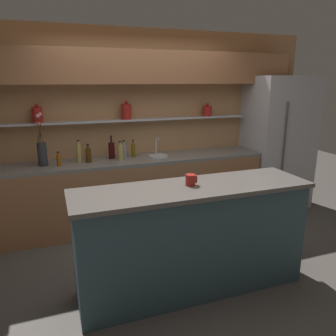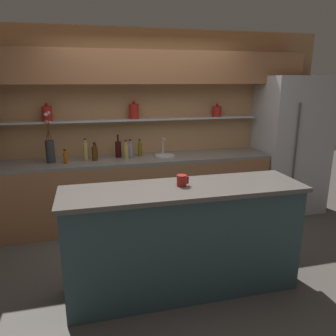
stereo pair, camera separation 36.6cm
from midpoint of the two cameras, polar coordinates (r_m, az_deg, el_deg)
The scene contains 16 objects.
ground_plane at distance 3.65m, azimuth 3.81°, elevation -16.83°, with size 12.00×12.00×0.00m, color #4C4742.
back_wall_unit at distance 4.60m, azimuth -1.78°, elevation 10.32°, with size 5.20×0.44×2.60m.
back_counter_unit at distance 4.51m, azimuth -2.72°, elevation -3.95°, with size 3.58×0.62×0.92m.
island_counter at distance 3.09m, azimuth 6.16°, elevation -12.31°, with size 2.16×0.61×1.02m.
refrigerator at distance 5.26m, azimuth 22.48°, elevation 3.69°, with size 0.94×0.73×1.99m.
flower_vase at distance 4.30m, azimuth -17.62°, elevation 3.32°, with size 0.11×0.14×0.64m.
sink_fixture at distance 4.47m, azimuth 1.71°, elevation 2.35°, with size 0.27×0.27×0.25m.
bottle_spirit_0 at distance 4.31m, azimuth -4.91°, elevation 2.88°, with size 0.07×0.07×0.25m.
bottle_spirit_1 at distance 4.45m, azimuth -4.23°, elevation 3.17°, with size 0.07×0.07×0.24m.
bottle_wine_2 at distance 4.42m, azimuth -6.33°, elevation 3.28°, with size 0.08×0.08×0.31m.
bottle_spirit_3 at distance 4.30m, azimuth -10.31°, elevation 2.54°, with size 0.07×0.07×0.24m.
bottle_oil_4 at distance 4.47m, azimuth -2.60°, elevation 3.24°, with size 0.06×0.06×0.24m.
bottle_spirit_5 at distance 4.32m, azimuth -11.83°, elevation 2.88°, with size 0.06×0.06×0.29m.
bottle_sauce_6 at distance 4.22m, azimuth -15.13°, elevation 1.77°, with size 0.05×0.05×0.18m.
bottle_sauce_7 at distance 4.46m, azimuth -10.23°, elevation 2.78°, with size 0.05×0.05×0.19m.
coffee_mug at distance 2.90m, azimuth 6.02°, elevation -2.23°, with size 0.11×0.09×0.10m.
Camera 2 is at (-0.80, -3.00, 1.93)m, focal length 35.00 mm.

